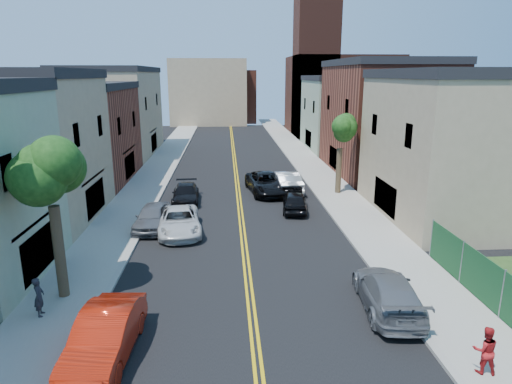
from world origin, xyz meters
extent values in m
cube|color=gray|center=(-7.90, 40.00, 0.07)|extent=(3.20, 100.00, 0.15)
cube|color=gray|center=(7.90, 40.00, 0.07)|extent=(3.20, 100.00, 0.15)
cube|color=gray|center=(-6.15, 40.00, 0.07)|extent=(0.30, 100.00, 0.15)
cube|color=gray|center=(6.15, 40.00, 0.07)|extent=(0.30, 100.00, 0.15)
cube|color=#998466|center=(-14.00, 25.00, 4.50)|extent=(9.00, 10.00, 9.00)
cube|color=brown|center=(-14.00, 36.00, 4.00)|extent=(9.00, 12.00, 8.00)
cube|color=#998466|center=(-14.00, 50.00, 4.75)|extent=(9.00, 16.00, 9.50)
cube|color=#998466|center=(14.00, 24.00, 4.50)|extent=(9.00, 12.00, 9.00)
cube|color=brown|center=(14.00, 38.00, 5.00)|extent=(9.00, 14.00, 10.00)
cube|color=gray|center=(14.00, 52.00, 4.25)|extent=(9.00, 12.00, 8.50)
cube|color=#4C2319|center=(17.50, 68.00, 6.00)|extent=(16.00, 14.00, 12.00)
cube|color=#4C2319|center=(12.50, 64.00, 11.00)|extent=(6.00, 6.00, 22.00)
cube|color=#998466|center=(-4.00, 82.00, 6.00)|extent=(14.00, 8.00, 12.00)
cube|color=brown|center=(0.00, 86.00, 5.00)|extent=(10.00, 8.00, 10.00)
cylinder|color=#3E2D1F|center=(-7.90, 14.00, 2.13)|extent=(0.44, 0.44, 3.96)
sphere|color=#11350E|center=(-7.90, 14.00, 6.45)|extent=(5.20, 5.20, 5.20)
sphere|color=#11350E|center=(-7.38, 13.61, 7.49)|extent=(3.90, 3.90, 3.90)
sphere|color=#11350E|center=(-8.42, 14.52, 5.93)|extent=(3.64, 3.64, 3.64)
cylinder|color=#3E2D1F|center=(7.90, 30.00, 1.91)|extent=(0.44, 0.44, 3.52)
sphere|color=#11350E|center=(7.90, 30.00, 5.65)|extent=(4.40, 4.40, 4.40)
sphere|color=#11350E|center=(8.34, 29.67, 6.53)|extent=(3.30, 3.30, 3.30)
sphere|color=#11350E|center=(7.46, 30.44, 5.21)|extent=(3.08, 3.08, 3.08)
imported|color=#B41E0C|center=(-5.06, 9.69, 0.81)|extent=(1.99, 5.01, 1.62)
imported|color=silver|center=(-3.80, 21.84, 0.74)|extent=(3.09, 5.57, 1.48)
imported|color=#55575C|center=(-5.50, 22.71, 0.77)|extent=(2.16, 4.64, 1.54)
imported|color=black|center=(-3.97, 28.39, 0.68)|extent=(2.10, 4.76, 1.36)
imported|color=slate|center=(5.50, 12.20, 0.75)|extent=(2.56, 5.36, 1.51)
imported|color=black|center=(3.80, 25.72, 0.70)|extent=(2.21, 4.33, 1.41)
imported|color=#ADB1B5|center=(3.80, 31.05, 0.86)|extent=(2.38, 5.39, 1.72)
imported|color=black|center=(3.80, 31.15, 0.77)|extent=(3.01, 5.71, 1.53)
imported|color=black|center=(2.31, 30.69, 0.83)|extent=(3.51, 6.26, 1.65)
imported|color=#24232A|center=(-8.24, 12.39, 0.93)|extent=(0.47, 0.63, 1.57)
imported|color=#AE1A1D|center=(7.04, 7.91, 0.94)|extent=(0.87, 0.74, 1.58)
camera|label=1|loc=(-0.92, -3.70, 9.25)|focal=31.22mm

